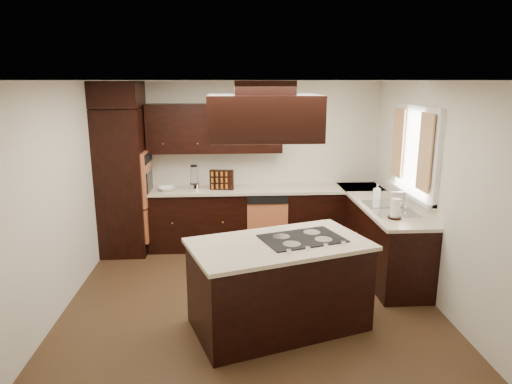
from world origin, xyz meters
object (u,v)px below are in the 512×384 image
oven_column (123,182)px  spice_rack (222,180)px  island (279,286)px  range_hood (264,117)px

oven_column → spice_rack: (1.44, 0.04, 0.01)m
island → spice_rack: bearing=85.8°
range_hood → island: bearing=-18.7°
island → oven_column: bearing=112.9°
oven_column → spice_rack: oven_column is taller
range_hood → spice_rack: 2.58m
spice_rack → range_hood: bearing=-67.9°
island → spice_rack: 2.50m
range_hood → spice_rack: (-0.44, 2.29, -1.09)m
oven_column → island: (2.03, -2.31, -0.62)m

